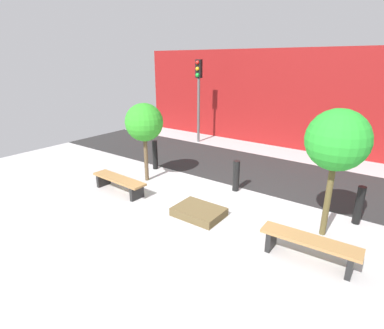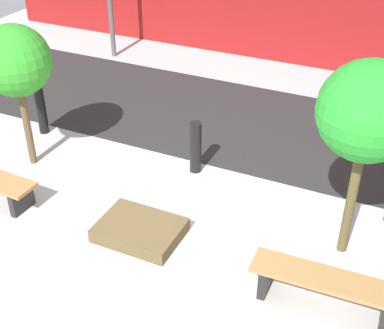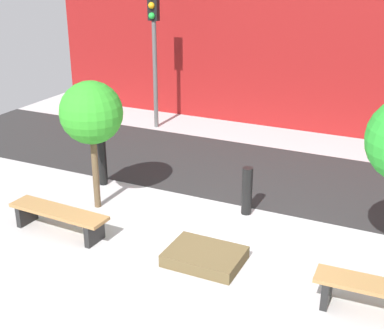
{
  "view_description": "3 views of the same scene",
  "coord_description": "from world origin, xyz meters",
  "views": [
    {
      "loc": [
        3.76,
        -5.67,
        3.64
      ],
      "look_at": [
        -0.3,
        -0.12,
        1.25
      ],
      "focal_mm": 28.0,
      "sensor_mm": 36.0,
      "label": 1
    },
    {
      "loc": [
        3.21,
        -5.31,
        5.01
      ],
      "look_at": [
        0.48,
        0.49,
        0.93
      ],
      "focal_mm": 50.0,
      "sensor_mm": 36.0,
      "label": 2
    },
    {
      "loc": [
        2.96,
        -6.92,
        4.56
      ],
      "look_at": [
        -0.59,
        0.52,
        1.3
      ],
      "focal_mm": 50.0,
      "sensor_mm": 36.0,
      "label": 3
    }
  ],
  "objects": [
    {
      "name": "road_strip",
      "position": [
        0.0,
        3.64,
        0.01
      ],
      "size": [
        18.0,
        3.46,
        0.01
      ],
      "primitive_type": "cube",
      "color": "#282828",
      "rests_on": "ground"
    },
    {
      "name": "tree_behind_right_bench",
      "position": [
        2.69,
        0.7,
        2.13
      ],
      "size": [
        1.26,
        1.26,
        2.78
      ],
      "color": "brown",
      "rests_on": "ground"
    },
    {
      "name": "ground_plane",
      "position": [
        0.0,
        0.0,
        0.0
      ],
      "size": [
        18.0,
        18.0,
        0.0
      ],
      "primitive_type": "plane",
      "color": "#B1B1B1"
    },
    {
      "name": "bollard_left",
      "position": [
        0.0,
        1.66,
        0.46
      ],
      "size": [
        0.2,
        0.2,
        0.92
      ],
      "primitive_type": "cylinder",
      "color": "black",
      "rests_on": "ground"
    },
    {
      "name": "bench_right",
      "position": [
        2.69,
        -0.44,
        0.34
      ],
      "size": [
        1.83,
        0.5,
        0.47
      ],
      "rotation": [
        0.0,
        0.0,
        0.04
      ],
      "color": "black",
      "rests_on": "ground"
    },
    {
      "name": "tree_behind_left_bench",
      "position": [
        -2.69,
        0.7,
        1.87
      ],
      "size": [
        1.15,
        1.15,
        2.46
      ],
      "color": "brown",
      "rests_on": "ground"
    },
    {
      "name": "planter_bed",
      "position": [
        0.0,
        -0.24,
        0.1
      ],
      "size": [
        1.18,
        0.87,
        0.2
      ],
      "primitive_type": "cube",
      "color": "brown",
      "rests_on": "ground"
    },
    {
      "name": "bollard_far_left",
      "position": [
        -3.21,
        1.66,
        0.51
      ],
      "size": [
        0.18,
        0.18,
        1.03
      ],
      "primitive_type": "cylinder",
      "color": "black",
      "rests_on": "ground"
    }
  ]
}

